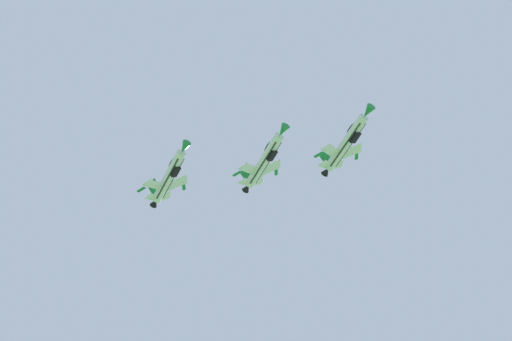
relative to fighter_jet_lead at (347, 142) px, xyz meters
The scene contains 3 objects.
fighter_jet_lead is the anchor object (origin of this frame).
fighter_jet_left_wing 14.85m from the fighter_jet_lead, 143.97° to the left, with size 9.01×15.95×5.76m.
fighter_jet_right_wing 32.37m from the fighter_jet_lead, 146.80° to the left, with size 8.98×15.95×5.82m.
Camera 1 is at (1.74, -3.74, 1.97)m, focal length 52.82 mm.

